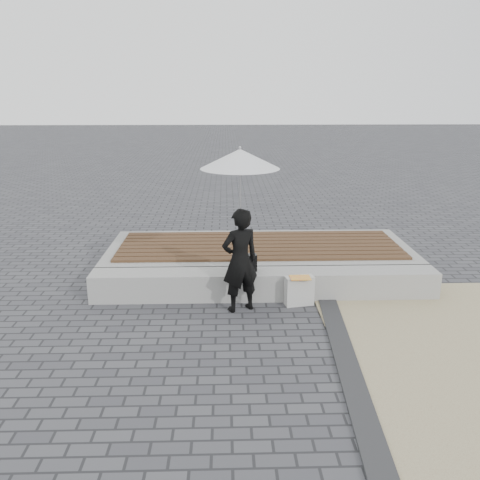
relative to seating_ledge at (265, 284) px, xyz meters
name	(u,v)px	position (x,y,z in m)	size (l,w,h in m)	color
ground	(275,350)	(0.00, -1.60, -0.20)	(80.00, 80.00, 0.00)	#454549
edging_band	(349,371)	(0.75, -2.10, -0.18)	(0.25, 5.20, 0.04)	#2C2C2E
seating_ledge	(265,284)	(0.00, 0.00, 0.00)	(5.00, 0.45, 0.40)	#989793
timber_platform	(259,258)	(0.00, 1.20, 0.00)	(5.00, 2.00, 0.40)	#9B9A96
timber_decking	(259,245)	(0.00, 1.20, 0.22)	(4.60, 1.60, 0.04)	#543421
woman	(240,260)	(-0.37, -0.45, 0.51)	(0.52, 0.34, 1.43)	black
parasol	(240,159)	(-0.37, -0.45, 1.87)	(1.02, 1.02, 1.30)	#BBBBC0
handbag	(244,263)	(-0.29, 0.00, 0.32)	(0.35, 0.12, 0.24)	black
canvas_tote	(299,291)	(0.46, -0.30, 0.01)	(0.40, 0.17, 0.42)	#B8B7B4
magazine	(300,278)	(0.46, -0.35, 0.22)	(0.28, 0.21, 0.01)	red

